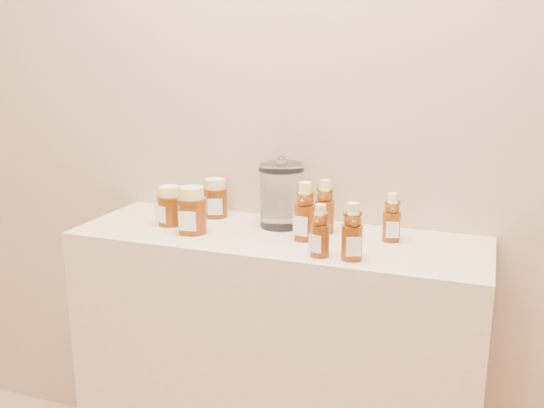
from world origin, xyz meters
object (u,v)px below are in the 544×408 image
at_px(bear_bottle_front_left, 320,227).
at_px(bear_bottle_back_left, 305,208).
at_px(glass_canister, 281,192).
at_px(display_table, 276,374).
at_px(honey_jar_left, 170,206).

bearing_deg(bear_bottle_front_left, bear_bottle_back_left, 136.90).
bearing_deg(bear_bottle_back_left, glass_canister, 142.77).
bearing_deg(bear_bottle_front_left, display_table, 155.09).
bearing_deg(bear_bottle_front_left, glass_canister, 143.30).
xyz_separation_m(display_table, glass_canister, (-0.02, 0.09, 0.56)).
bearing_deg(display_table, honey_jar_left, -178.11).
height_order(bear_bottle_front_left, honey_jar_left, bear_bottle_front_left).
relative_size(honey_jar_left, glass_canister, 0.57).
distance_m(honey_jar_left, glass_canister, 0.34).
bearing_deg(display_table, bear_bottle_front_left, -38.56).
distance_m(display_table, glass_canister, 0.56).
bearing_deg(display_table, glass_canister, 101.49).
xyz_separation_m(honey_jar_left, glass_canister, (0.32, 0.10, 0.05)).
height_order(honey_jar_left, glass_canister, glass_canister).
bearing_deg(bear_bottle_front_left, honey_jar_left, -179.78).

